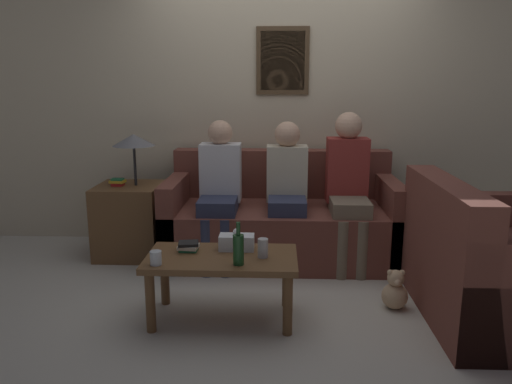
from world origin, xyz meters
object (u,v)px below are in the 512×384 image
couch_side (492,271)px  person_middle (287,186)px  person_left (219,186)px  teddy_bear (395,292)px  coffee_table (222,266)px  couch_main (281,221)px  person_right (348,183)px  drinking_glass (156,258)px  wine_bottle (238,249)px

couch_side → person_middle: person_middle is taller
person_left → teddy_bear: bearing=-32.9°
coffee_table → teddy_bear: (1.16, 0.19, -0.24)m
coffee_table → teddy_bear: 1.20m
couch_main → person_middle: size_ratio=1.65×
person_left → person_right: bearing=1.1°
drinking_glass → teddy_bear: drinking_glass is taller
couch_main → teddy_bear: bearing=-52.9°
person_left → person_right: person_right is taller
teddy_bear → person_middle: bearing=130.1°
drinking_glass → person_right: size_ratio=0.07×
wine_bottle → teddy_bear: 1.17m
person_middle → person_right: 0.51m
coffee_table → wine_bottle: size_ratio=3.60×
couch_side → wine_bottle: 1.66m
coffee_table → drinking_glass: drinking_glass is taller
couch_side → person_left: bearing=63.6°
person_right → person_left: bearing=-178.9°
couch_side → teddy_bear: bearing=80.6°
coffee_table → person_middle: size_ratio=0.81×
person_right → teddy_bear: bearing=-75.4°
drinking_glass → person_middle: bearing=56.5°
drinking_glass → person_middle: (0.81, 1.23, 0.19)m
couch_main → person_middle: bearing=-74.3°
person_left → couch_main: bearing=19.1°
couch_main → drinking_glass: size_ratio=22.91×
wine_bottle → couch_side: bearing=8.6°
person_left → person_middle: size_ratio=1.01×
coffee_table → person_left: person_left is taller
couch_main → teddy_bear: size_ratio=7.06×
wine_bottle → person_middle: person_middle is taller
wine_bottle → teddy_bear: wine_bottle is taller
person_left → couch_side: bearing=-26.4°
coffee_table → person_left: bearing=97.1°
person_left → teddy_bear: person_left is taller
drinking_glass → teddy_bear: (1.54, 0.37, -0.35)m
person_middle → teddy_bear: size_ratio=4.29×
person_left → drinking_glass: bearing=-101.9°
couch_main → person_right: person_right is taller
person_middle → coffee_table: bearing=-112.3°
person_left → person_middle: person_left is taller
couch_side → wine_bottle: size_ratio=4.77×
drinking_glass → person_left: bearing=78.1°
teddy_bear → drinking_glass: bearing=-166.6°
wine_bottle → person_right: person_right is taller
teddy_bear → couch_side: bearing=-9.4°
couch_side → teddy_bear: (-0.59, 0.10, -0.20)m
coffee_table → person_right: person_right is taller
couch_side → person_left: (-1.88, 0.93, 0.35)m
wine_bottle → teddy_bear: (1.04, 0.34, -0.41)m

